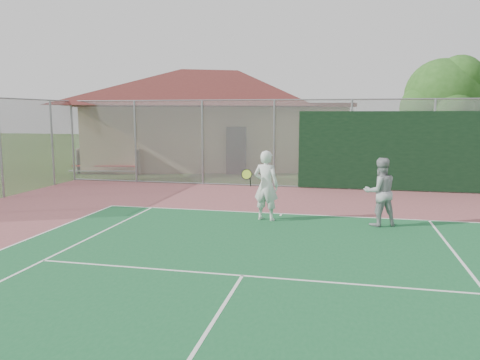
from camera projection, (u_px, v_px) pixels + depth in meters
name	position (u px, v px, depth m)	size (l,w,h in m)	color
back_fence	(353.00, 147.00, 18.09)	(20.08, 0.11, 3.53)	gray
side_fence_left	(0.00, 148.00, 16.35)	(0.08, 9.00, 3.50)	gray
clubhouse	(216.00, 109.00, 27.22)	(16.64, 13.16, 6.32)	tan
bleachers	(111.00, 159.00, 23.64)	(3.59, 2.42, 1.24)	#A62A26
tree	(445.00, 99.00, 20.98)	(3.95, 3.74, 5.51)	#321F12
player_white_front	(266.00, 186.00, 12.89)	(1.05, 0.72, 1.94)	silver
player_grey_back	(380.00, 193.00, 12.27)	(1.06, 0.95, 1.80)	#A1A3A6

